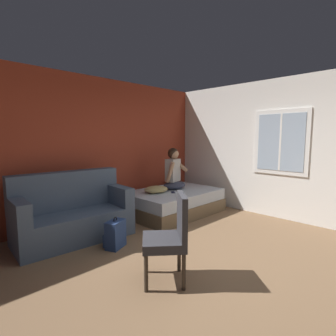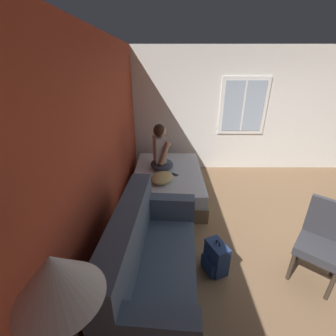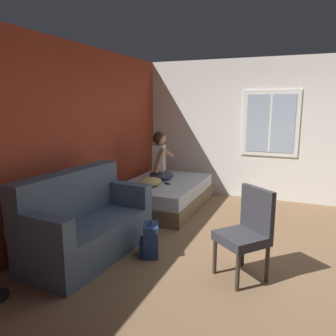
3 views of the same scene
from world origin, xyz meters
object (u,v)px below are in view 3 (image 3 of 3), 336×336
(side_chair, at_px, (247,230))
(cell_phone, at_px, (167,184))
(bed, at_px, (164,194))
(backpack, at_px, (150,240))
(throw_pillow, at_px, (149,182))
(person_seated, at_px, (160,160))
(couch, at_px, (85,224))

(side_chair, relative_size, cell_phone, 6.81)
(bed, height_order, backpack, bed)
(cell_phone, bearing_deg, bed, 78.52)
(cell_phone, bearing_deg, throw_pillow, 177.28)
(bed, bearing_deg, person_seated, 43.02)
(person_seated, bearing_deg, couch, 178.96)
(throw_pillow, bearing_deg, couch, 177.35)
(side_chair, xyz_separation_m, throw_pillow, (1.49, 1.86, 0.02))
(side_chair, height_order, person_seated, person_seated)
(person_seated, distance_m, throw_pillow, 0.62)
(bed, bearing_deg, throw_pillow, 166.88)
(side_chair, bearing_deg, cell_phone, 43.28)
(bed, distance_m, couch, 2.12)
(side_chair, distance_m, backpack, 1.22)
(throw_pillow, bearing_deg, person_seated, 3.98)
(couch, height_order, side_chair, couch)
(couch, relative_size, person_seated, 2.00)
(bed, height_order, person_seated, person_seated)
(side_chair, height_order, cell_phone, side_chair)
(cell_phone, bearing_deg, couch, -150.27)
(backpack, bearing_deg, throw_pillow, 25.64)
(person_seated, height_order, backpack, person_seated)
(throw_pillow, relative_size, cell_phone, 3.33)
(couch, relative_size, cell_phone, 12.18)
(backpack, relative_size, cell_phone, 3.18)
(couch, distance_m, throw_pillow, 1.71)
(bed, height_order, throw_pillow, throw_pillow)
(couch, distance_m, backpack, 0.84)
(bed, relative_size, side_chair, 1.97)
(couch, xyz_separation_m, cell_phone, (1.95, -0.30, 0.09))
(person_seated, relative_size, backpack, 1.91)
(bed, distance_m, side_chair, 2.60)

